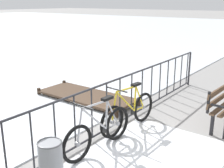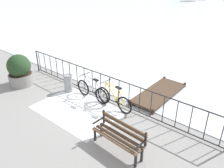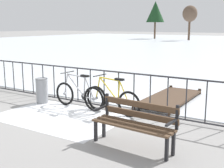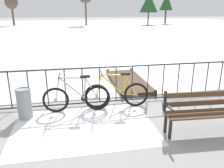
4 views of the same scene
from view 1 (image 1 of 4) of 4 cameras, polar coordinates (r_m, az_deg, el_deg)
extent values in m
plane|color=gray|center=(5.68, -2.48, -10.59)|extent=(160.00, 160.00, 0.00)
cube|color=white|center=(4.87, 6.67, -15.59)|extent=(3.10, 2.13, 0.01)
cylinder|color=#2D2D33|center=(5.28, -2.61, -0.39)|extent=(9.00, 0.04, 0.04)
cylinder|color=#2D2D33|center=(5.64, -2.49, -9.86)|extent=(9.00, 0.04, 0.04)
cylinder|color=#2D2D33|center=(9.23, 15.37, 2.98)|extent=(0.06, 0.06, 1.05)
cylinder|color=#2D2D33|center=(4.22, -20.84, -13.21)|extent=(0.03, 0.03, 0.97)
cylinder|color=#2D2D33|center=(4.44, -15.86, -11.19)|extent=(0.03, 0.03, 0.97)
cylinder|color=#2D2D33|center=(4.69, -11.45, -9.30)|extent=(0.03, 0.03, 0.97)
cylinder|color=#2D2D33|center=(4.98, -7.55, -7.57)|extent=(0.03, 0.03, 0.97)
cylinder|color=#2D2D33|center=(5.28, -4.11, -6.00)|extent=(0.03, 0.03, 0.97)
cylinder|color=#2D2D33|center=(5.61, -1.08, -4.59)|extent=(0.03, 0.03, 0.97)
cylinder|color=#2D2D33|center=(5.95, 1.60, -3.34)|extent=(0.03, 0.03, 0.97)
cylinder|color=#2D2D33|center=(6.31, 3.98, -2.21)|extent=(0.03, 0.03, 0.97)
cylinder|color=#2D2D33|center=(6.68, 6.09, -1.20)|extent=(0.03, 0.03, 0.97)
cylinder|color=#2D2D33|center=(7.06, 7.98, -0.30)|extent=(0.03, 0.03, 0.97)
cylinder|color=#2D2D33|center=(7.45, 9.67, 0.51)|extent=(0.03, 0.03, 0.97)
cylinder|color=#2D2D33|center=(7.84, 11.20, 1.23)|extent=(0.03, 0.03, 0.97)
cylinder|color=#2D2D33|center=(8.24, 12.57, 1.89)|extent=(0.03, 0.03, 0.97)
cylinder|color=#2D2D33|center=(8.65, 13.82, 2.48)|extent=(0.03, 0.03, 0.97)
cylinder|color=#2D2D33|center=(9.06, 14.96, 3.02)|extent=(0.03, 0.03, 0.97)
torus|color=black|center=(6.27, 6.36, -4.69)|extent=(0.66, 0.11, 0.66)
cylinder|color=gray|center=(6.27, 6.36, -4.69)|extent=(0.08, 0.07, 0.08)
torus|color=black|center=(5.50, 0.01, -7.68)|extent=(0.66, 0.11, 0.66)
cylinder|color=gray|center=(5.50, 0.01, -7.68)|extent=(0.08, 0.07, 0.08)
cylinder|color=yellow|center=(5.93, 4.69, -2.96)|extent=(0.08, 0.04, 0.53)
cylinder|color=yellow|center=(5.69, 2.80, -3.61)|extent=(0.61, 0.08, 0.59)
cylinder|color=yellow|center=(5.62, 2.97, -1.02)|extent=(0.63, 0.09, 0.07)
cylinder|color=yellow|center=(6.14, 5.46, -5.03)|extent=(0.34, 0.06, 0.05)
cylinder|color=yellow|center=(6.06, 5.64, -2.65)|extent=(0.32, 0.05, 0.56)
cylinder|color=yellow|center=(5.43, 0.44, -4.69)|extent=(0.16, 0.04, 0.59)
cube|color=black|center=(5.85, 4.88, -0.09)|extent=(0.25, 0.12, 0.05)
cylinder|color=black|center=(5.37, 0.89, -1.11)|extent=(0.07, 0.52, 0.03)
cylinder|color=black|center=(6.01, 4.51, -5.39)|extent=(0.18, 0.03, 0.18)
torus|color=black|center=(5.44, 1.09, -7.99)|extent=(0.66, 0.09, 0.66)
cylinder|color=gray|center=(5.44, 1.09, -7.99)|extent=(0.08, 0.06, 0.08)
torus|color=black|center=(4.74, -7.02, -11.97)|extent=(0.66, 0.09, 0.66)
cylinder|color=gray|center=(4.74, -7.02, -11.97)|extent=(0.08, 0.06, 0.08)
cylinder|color=#B2B2B7|center=(5.10, -1.11, -6.20)|extent=(0.08, 0.04, 0.53)
cylinder|color=#B2B2B7|center=(4.88, -3.54, -7.12)|extent=(0.61, 0.07, 0.59)
cylinder|color=#B2B2B7|center=(4.79, -3.43, -4.14)|extent=(0.63, 0.07, 0.07)
cylinder|color=#B2B2B7|center=(5.31, -0.05, -8.47)|extent=(0.34, 0.05, 0.05)
cylinder|color=#B2B2B7|center=(5.22, 0.10, -5.76)|extent=(0.32, 0.05, 0.56)
cylinder|color=#B2B2B7|center=(4.65, -6.58, -8.55)|extent=(0.16, 0.04, 0.59)
cube|color=black|center=(5.00, -0.97, -2.90)|extent=(0.24, 0.11, 0.05)
cylinder|color=black|center=(4.56, -6.14, -4.43)|extent=(0.06, 0.52, 0.03)
cylinder|color=black|center=(5.19, -1.25, -8.97)|extent=(0.18, 0.03, 0.18)
cube|color=brown|center=(6.56, 21.31, -2.46)|extent=(1.60, 0.14, 0.12)
cube|color=brown|center=(6.50, 21.49, -0.79)|extent=(1.60, 0.14, 0.12)
cube|color=black|center=(5.98, 19.59, -7.82)|extent=(0.05, 0.06, 0.44)
cube|color=black|center=(5.85, 18.93, -3.57)|extent=(0.05, 0.05, 0.45)
cube|color=black|center=(5.78, 21.20, -4.30)|extent=(0.06, 0.40, 0.04)
cylinder|color=gray|center=(4.19, -12.23, -15.89)|extent=(0.34, 0.34, 0.72)
torus|color=#545558|center=(4.01, -12.54, -11.54)|extent=(0.35, 0.35, 0.02)
cube|color=#4C3828|center=(7.66, -5.24, -2.36)|extent=(1.10, 2.72, 0.06)
cylinder|color=#35271C|center=(6.50, 0.87, -5.97)|extent=(0.10, 0.10, 0.20)
cylinder|color=#35271C|center=(7.28, 5.44, -3.56)|extent=(0.10, 0.10, 0.20)
cylinder|color=#35271C|center=(8.29, -14.58, -1.50)|extent=(0.10, 0.10, 0.20)
cylinder|color=#35271C|center=(8.91, -9.67, 0.04)|extent=(0.10, 0.10, 0.20)
camera|label=2|loc=(9.66, 56.52, 21.47)|focal=36.42mm
camera|label=3|loc=(9.15, 58.58, 6.69)|focal=47.80mm
camera|label=4|loc=(4.24, 74.35, 3.26)|focal=36.62mm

